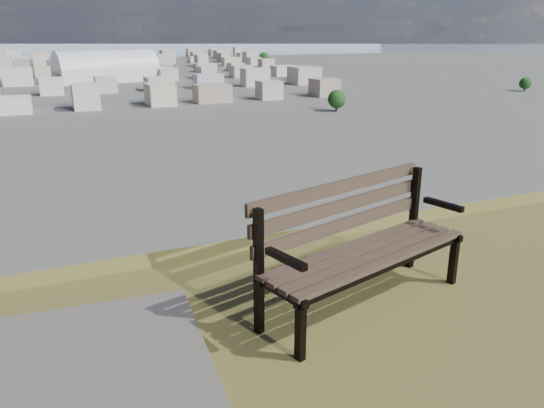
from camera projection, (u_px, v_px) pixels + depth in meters
name	position (u px, v px, depth m)	size (l,w,h in m)	color
park_bench	(358.00, 238.00, 4.39)	(2.06, 1.15, 1.03)	#413325
arena	(107.00, 72.00, 284.46)	(55.19, 31.68, 21.91)	silver
city_blocks	(44.00, 66.00, 353.54)	(395.00, 361.00, 7.00)	#BCB2A5
bay_water	(38.00, 48.00, 795.70)	(2400.00, 700.00, 0.12)	#8894AD
far_hills	(6.00, 30.00, 1203.66)	(2050.00, 340.00, 60.00)	#8D9EAF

